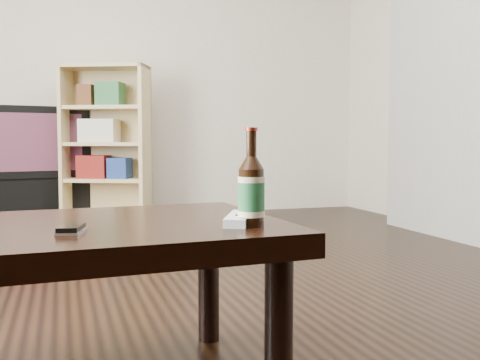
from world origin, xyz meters
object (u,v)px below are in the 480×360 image
object	(u,v)px
tv	(37,142)
coffee_table	(45,250)
remote	(239,219)
beer_bottle	(251,192)
bookshelf	(106,141)
phone	(71,229)
tv_stand	(38,198)

from	to	relation	value
tv	coffee_table	size ratio (longest dim) A/B	0.69
remote	beer_bottle	bearing A→B (deg)	-52.26
bookshelf	remote	bearing A→B (deg)	-65.39
beer_bottle	remote	size ratio (longest dim) A/B	1.21
bookshelf	phone	distance (m)	3.47
tv	beer_bottle	xyz separation A→B (m)	(0.65, -3.79, -0.12)
beer_bottle	tv	bearing A→B (deg)	99.73
tv_stand	tv	distance (m)	0.48
tv_stand	remote	bearing A→B (deg)	-91.46
tv	remote	bearing A→B (deg)	-91.46
coffee_table	remote	world-z (taller)	remote
bookshelf	phone	xyz separation A→B (m)	(-0.34, -3.44, -0.21)
tv	coffee_table	distance (m)	3.64
bookshelf	remote	size ratio (longest dim) A/B	6.28
phone	tv_stand	bearing A→B (deg)	107.34
bookshelf	phone	world-z (taller)	bookshelf
tv	remote	size ratio (longest dim) A/B	4.22
tv	beer_bottle	size ratio (longest dim) A/B	3.49
tv_stand	tv	bearing A→B (deg)	-90.00
coffee_table	phone	distance (m)	0.16
tv_stand	remote	world-z (taller)	remote
tv_stand	bookshelf	xyz separation A→B (m)	(0.56, -0.32, 0.49)
bookshelf	coffee_table	world-z (taller)	bookshelf
coffee_table	beer_bottle	xyz separation A→B (m)	(0.50, -0.16, 0.15)
bookshelf	beer_bottle	distance (m)	3.48
bookshelf	remote	xyz separation A→B (m)	(0.08, -3.42, -0.21)
coffee_table	remote	xyz separation A→B (m)	(0.49, -0.10, 0.07)
coffee_table	beer_bottle	distance (m)	0.55
phone	beer_bottle	bearing A→B (deg)	9.81
coffee_table	remote	bearing A→B (deg)	-11.69
tv_stand	tv	world-z (taller)	tv
coffee_table	bookshelf	bearing A→B (deg)	82.99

